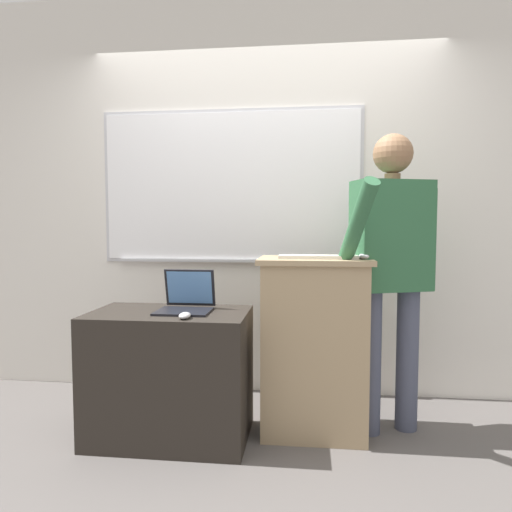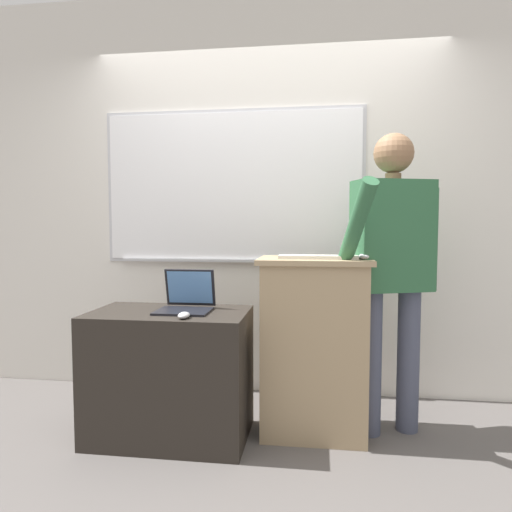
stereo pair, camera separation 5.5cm
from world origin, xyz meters
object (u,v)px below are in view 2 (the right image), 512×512
Objects in this scene: lectern_podium at (314,346)px; wireless_keyboard at (318,257)px; person_presenter at (392,260)px; computer_mouse_by_laptop at (184,315)px; computer_mouse_by_keyboard at (364,256)px; laptop at (187,299)px; side_desk at (170,374)px.

wireless_keyboard is at bearing -71.17° from lectern_podium.
person_presenter is 17.58× the size of computer_mouse_by_laptop.
computer_mouse_by_keyboard is (0.27, -0.07, 0.53)m from lectern_podium.
wireless_keyboard is 0.82m from computer_mouse_by_laptop.
lectern_podium is 0.80m from laptop.
computer_mouse_by_keyboard is at bearing 4.81° from side_desk.
lectern_podium is 1.15× the size of side_desk.
wireless_keyboard is at bearing 4.38° from laptop.
computer_mouse_by_keyboard reaches higher than laptop.
computer_mouse_by_laptop is 1.00× the size of computer_mouse_by_keyboard.
computer_mouse_by_keyboard is (0.96, 0.28, 0.30)m from computer_mouse_by_laptop.
wireless_keyboard is 0.26m from computer_mouse_by_keyboard.
computer_mouse_by_laptop is at bearing -157.29° from wireless_keyboard.
lectern_podium reaches higher than laptop.
side_desk is 0.45m from computer_mouse_by_laptop.
computer_mouse_by_laptop is at bearing -52.45° from side_desk.
wireless_keyboard is 4.47× the size of computer_mouse_by_keyboard.
side_desk is 9.02× the size of computer_mouse_by_laptop.
side_desk is 9.02× the size of computer_mouse_by_keyboard.
side_desk is at bearing -149.75° from laptop.
computer_mouse_by_laptop reaches higher than side_desk.
computer_mouse_by_keyboard reaches higher than computer_mouse_by_laptop.
wireless_keyboard is at bearing 176.10° from person_presenter.
person_presenter is at bearing 9.87° from side_desk.
lectern_podium is 3.43× the size of laptop.
side_desk is 1.45m from person_presenter.
person_presenter reaches higher than wireless_keyboard.
computer_mouse_by_laptop is (0.14, -0.18, 0.39)m from side_desk.
laptop is 3.04× the size of computer_mouse_by_laptop.
person_presenter reaches higher than laptop.
computer_mouse_by_keyboard is (1.10, 0.09, 0.69)m from side_desk.
lectern_podium is 0.86m from side_desk.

